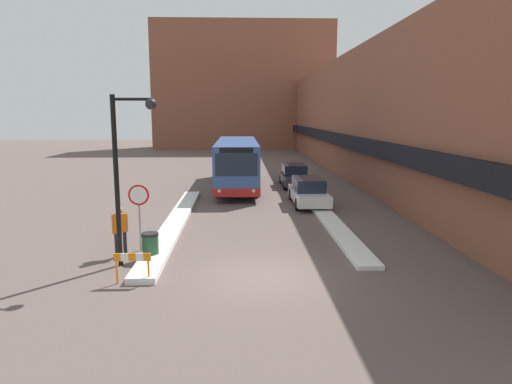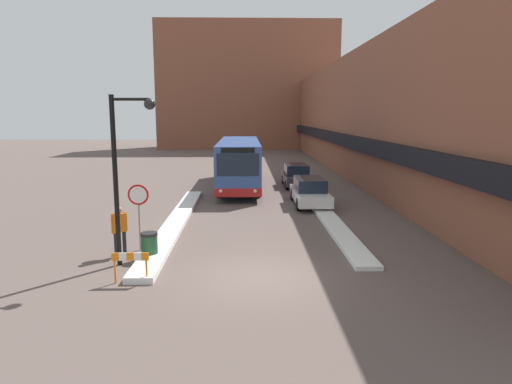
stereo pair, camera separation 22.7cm
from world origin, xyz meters
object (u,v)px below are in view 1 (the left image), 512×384
(pedestrian, at_px, (120,227))
(construction_barricade, at_px, (132,262))
(trash_bin, at_px, (150,246))
(parked_car_back, at_px, (294,175))
(street_lamp, at_px, (125,160))
(parked_car_front, at_px, (308,191))
(city_bus, at_px, (237,162))
(stop_sign, at_px, (139,203))

(pedestrian, distance_m, construction_barricade, 2.89)
(trash_bin, bearing_deg, parked_car_back, 66.97)
(street_lamp, xyz_separation_m, pedestrian, (-0.54, 0.97, -2.45))
(parked_car_front, height_order, pedestrian, pedestrian)
(street_lamp, bearing_deg, city_bus, 77.97)
(parked_car_front, bearing_deg, construction_barricade, -120.67)
(city_bus, distance_m, parked_car_front, 7.55)
(construction_barricade, bearing_deg, street_lamp, 106.04)
(parked_car_back, distance_m, construction_barricade, 19.93)
(city_bus, xyz_separation_m, pedestrian, (-4.05, -15.51, -0.66))
(city_bus, bearing_deg, stop_sign, -103.27)
(parked_car_back, xyz_separation_m, stop_sign, (-7.51, -15.30, 1.04))
(stop_sign, distance_m, trash_bin, 1.78)
(street_lamp, relative_size, construction_barricade, 5.10)
(parked_car_back, height_order, street_lamp, street_lamp)
(city_bus, bearing_deg, parked_car_back, 6.58)
(city_bus, xyz_separation_m, parked_car_front, (4.01, -6.32, -0.99))
(stop_sign, bearing_deg, street_lamp, -90.49)
(street_lamp, xyz_separation_m, trash_bin, (0.58, 0.59, -3.05))
(stop_sign, distance_m, construction_barricade, 3.57)
(parked_car_back, distance_m, pedestrian, 17.90)
(pedestrian, bearing_deg, street_lamp, -98.91)
(street_lamp, bearing_deg, parked_car_front, 53.47)
(trash_bin, bearing_deg, city_bus, 79.53)
(parked_car_front, height_order, construction_barricade, parked_car_front)
(city_bus, relative_size, street_lamp, 2.24)
(city_bus, height_order, street_lamp, street_lamp)
(city_bus, xyz_separation_m, stop_sign, (-3.50, -14.83, 0.06))
(stop_sign, relative_size, street_lamp, 0.44)
(pedestrian, height_order, trash_bin, pedestrian)
(trash_bin, bearing_deg, parked_car_front, 54.00)
(city_bus, height_order, parked_car_back, city_bus)
(parked_car_front, distance_m, parked_car_back, 6.78)
(parked_car_back, bearing_deg, parked_car_front, -90.00)
(parked_car_front, bearing_deg, stop_sign, -131.42)
(construction_barricade, bearing_deg, parked_car_front, 59.33)
(pedestrian, bearing_deg, trash_bin, -56.44)
(parked_car_back, xyz_separation_m, construction_barricade, (-7.03, -18.65, -0.10))
(stop_sign, bearing_deg, parked_car_back, 63.85)
(city_bus, height_order, construction_barricade, city_bus)
(pedestrian, bearing_deg, city_bus, 37.50)
(parked_car_front, distance_m, construction_barricade, 13.79)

